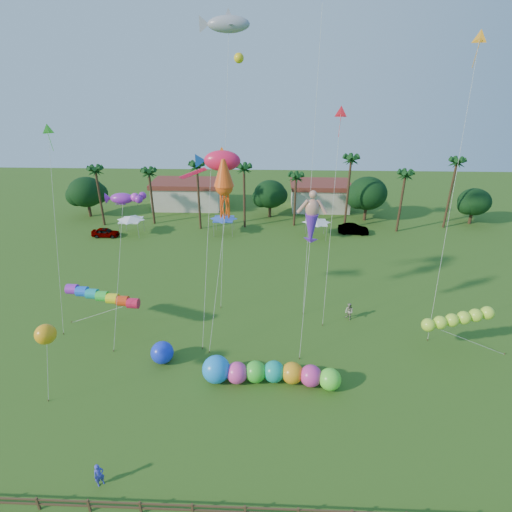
{
  "coord_description": "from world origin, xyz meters",
  "views": [
    {
      "loc": [
        1.18,
        -20.2,
        23.29
      ],
      "look_at": [
        0.0,
        10.0,
        9.0
      ],
      "focal_mm": 28.0,
      "sensor_mm": 36.0,
      "label": 1
    }
  ],
  "objects_px": {
    "spectator_b": "(349,312)",
    "caterpillar_inflatable": "(266,373)",
    "car_a": "(105,232)",
    "spectator_a": "(99,475)",
    "car_b": "(353,229)",
    "blue_ball": "(162,353)"
  },
  "relations": [
    {
      "from": "car_a",
      "to": "caterpillar_inflatable",
      "type": "height_order",
      "value": "caterpillar_inflatable"
    },
    {
      "from": "spectator_b",
      "to": "caterpillar_inflatable",
      "type": "height_order",
      "value": "caterpillar_inflatable"
    },
    {
      "from": "car_a",
      "to": "car_b",
      "type": "distance_m",
      "value": 37.91
    },
    {
      "from": "car_b",
      "to": "spectator_b",
      "type": "height_order",
      "value": "spectator_b"
    },
    {
      "from": "spectator_a",
      "to": "car_a",
      "type": "bearing_deg",
      "value": 71.29
    },
    {
      "from": "spectator_b",
      "to": "car_a",
      "type": "bearing_deg",
      "value": -154.29
    },
    {
      "from": "spectator_a",
      "to": "blue_ball",
      "type": "xyz_separation_m",
      "value": [
        1.0,
        11.42,
        0.16
      ]
    },
    {
      "from": "spectator_b",
      "to": "blue_ball",
      "type": "distance_m",
      "value": 18.73
    },
    {
      "from": "spectator_b",
      "to": "caterpillar_inflatable",
      "type": "xyz_separation_m",
      "value": [
        -8.29,
        -9.34,
        0.04
      ]
    },
    {
      "from": "caterpillar_inflatable",
      "to": "blue_ball",
      "type": "distance_m",
      "value": 9.26
    },
    {
      "from": "car_b",
      "to": "spectator_a",
      "type": "height_order",
      "value": "spectator_a"
    },
    {
      "from": "car_b",
      "to": "spectator_b",
      "type": "relative_size",
      "value": 2.51
    },
    {
      "from": "car_a",
      "to": "car_b",
      "type": "bearing_deg",
      "value": -85.81
    },
    {
      "from": "car_a",
      "to": "caterpillar_inflatable",
      "type": "distance_m",
      "value": 39.05
    },
    {
      "from": "car_a",
      "to": "spectator_b",
      "type": "height_order",
      "value": "spectator_b"
    },
    {
      "from": "car_b",
      "to": "spectator_a",
      "type": "relative_size",
      "value": 2.79
    },
    {
      "from": "car_b",
      "to": "spectator_a",
      "type": "distance_m",
      "value": 47.93
    },
    {
      "from": "car_a",
      "to": "spectator_a",
      "type": "xyz_separation_m",
      "value": [
        14.84,
        -39.38,
        0.14
      ]
    },
    {
      "from": "car_b",
      "to": "blue_ball",
      "type": "xyz_separation_m",
      "value": [
        -21.98,
        -30.64,
        0.22
      ]
    },
    {
      "from": "caterpillar_inflatable",
      "to": "spectator_a",
      "type": "bearing_deg",
      "value": -134.8
    },
    {
      "from": "spectator_a",
      "to": "caterpillar_inflatable",
      "type": "relative_size",
      "value": 0.15
    },
    {
      "from": "car_a",
      "to": "blue_ball",
      "type": "distance_m",
      "value": 32.14
    }
  ]
}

